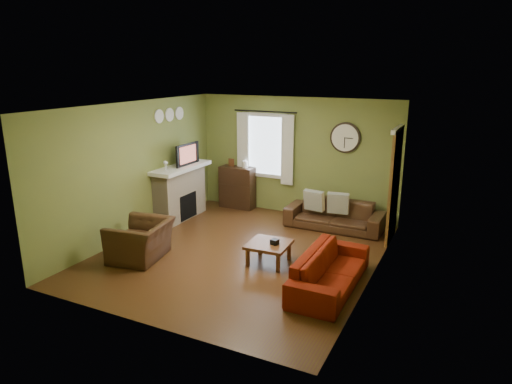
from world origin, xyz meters
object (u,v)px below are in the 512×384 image
at_px(sofa_red, 330,270).
at_px(armchair, 141,240).
at_px(bookshelf, 237,187).
at_px(coffee_table, 269,253).
at_px(sofa_brown, 334,215).

height_order(sofa_red, armchair, armchair).
distance_m(bookshelf, coffee_table, 3.25).
bearing_deg(armchair, bookshelf, 168.07).
relative_size(sofa_brown, armchair, 1.93).
xyz_separation_m(sofa_brown, sofa_red, (0.70, -2.55, -0.01)).
bearing_deg(armchair, sofa_red, 86.49).
height_order(sofa_brown, sofa_red, sofa_brown).
relative_size(bookshelf, sofa_brown, 0.49).
xyz_separation_m(armchair, coffee_table, (2.07, 0.79, -0.15)).
relative_size(armchair, coffee_table, 1.51).
bearing_deg(sofa_red, sofa_brown, 15.32).
bearing_deg(coffee_table, sofa_red, -18.45).
xyz_separation_m(bookshelf, sofa_brown, (2.47, -0.41, -0.20)).
bearing_deg(bookshelf, sofa_red, -43.05).
bearing_deg(coffee_table, bookshelf, 127.66).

